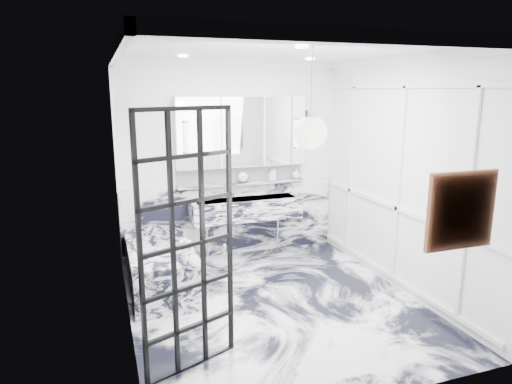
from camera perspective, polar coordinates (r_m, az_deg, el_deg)
name	(u,v)px	position (r m, az deg, el deg)	size (l,w,h in m)	color
floor	(275,304)	(5.41, 2.34, -13.78)	(3.60, 3.60, 0.00)	white
ceiling	(277,50)	(4.86, 2.65, 17.30)	(3.60, 3.60, 0.00)	white
wall_back	(230,161)	(6.63, -3.21, 3.92)	(3.60, 3.60, 0.00)	white
wall_front	(367,233)	(3.39, 13.70, -5.01)	(3.60, 3.60, 0.00)	white
wall_left	(123,196)	(4.62, -16.33, -0.44)	(3.60, 3.60, 0.00)	white
wall_right	(400,176)	(5.72, 17.60, 1.93)	(3.60, 3.60, 0.00)	white
marble_clad_back	(232,219)	(6.79, -3.06, -3.43)	(3.18, 0.05, 1.05)	white
marble_clad_left	(125,202)	(4.63, -16.10, -1.15)	(0.02, 3.56, 2.68)	white
panel_molding	(398,184)	(5.72, 17.37, 0.94)	(0.03, 3.40, 2.30)	white
soap_bottle_a	(274,174)	(6.78, 2.26, 2.28)	(0.07, 0.07, 0.19)	#8C5919
soap_bottle_b	(272,175)	(6.77, 1.96, 2.19)	(0.08, 0.08, 0.17)	#4C4C51
soap_bottle_c	(296,174)	(6.92, 5.02, 2.31)	(0.12, 0.12, 0.16)	silver
face_pot	(243,177)	(6.62, -1.68, 1.86)	(0.15, 0.15, 0.15)	white
amber_bottle	(248,179)	(6.65, -0.99, 1.70)	(0.04, 0.04, 0.10)	#8C5919
flower_vase	(185,254)	(5.20, -8.90, -7.72)	(0.08, 0.08, 0.12)	silver
crittall_door	(188,245)	(3.89, -8.47, -6.61)	(0.88, 0.04, 2.26)	black
artwork	(461,210)	(3.92, 24.27, -2.12)	(0.53, 0.05, 0.53)	orange
pendant_light	(310,133)	(3.53, 6.82, 7.39)	(0.26, 0.26, 0.26)	white
trough_sink	(246,209)	(6.58, -1.29, -2.10)	(1.60, 0.45, 0.30)	silver
ledge	(242,183)	(6.65, -1.74, 1.07)	(1.90, 0.14, 0.04)	silver
subway_tile	(241,174)	(6.68, -1.91, 2.31)	(1.90, 0.03, 0.23)	white
mirror_cabinet	(242,132)	(6.55, -1.80, 7.53)	(1.90, 0.16, 1.00)	white
sconce_left	(186,137)	(6.26, -8.77, 6.78)	(0.07, 0.07, 0.40)	white
sconce_right	(297,133)	(6.75, 5.17, 7.30)	(0.07, 0.07, 0.40)	white
bathtub	(160,266)	(5.84, -11.89, -9.04)	(0.75, 1.65, 0.55)	silver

